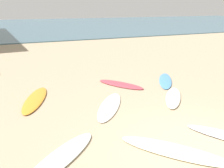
{
  "coord_description": "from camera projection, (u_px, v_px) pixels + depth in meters",
  "views": [
    {
      "loc": [
        -3.47,
        -3.34,
        3.02
      ],
      "look_at": [
        -0.24,
        4.3,
        0.3
      ],
      "focal_mm": 38.23,
      "sensor_mm": 36.0,
      "label": 1
    }
  ],
  "objects": [
    {
      "name": "surfboard_0",
      "position": [
        173.0,
        97.0,
        8.18
      ],
      "size": [
        1.7,
        1.94,
        0.08
      ],
      "primitive_type": "ellipsoid",
      "rotation": [
        0.0,
        0.0,
        2.46
      ],
      "color": "silver",
      "rests_on": "ground_plane"
    },
    {
      "name": "surfboard_3",
      "position": [
        110.0,
        106.0,
        7.49
      ],
      "size": [
        1.77,
        2.25,
        0.06
      ],
      "primitive_type": "ellipsoid",
      "rotation": [
        0.0,
        0.0,
        2.56
      ],
      "color": "silver",
      "rests_on": "ground_plane"
    },
    {
      "name": "surfboard_6",
      "position": [
        35.0,
        99.0,
        7.99
      ],
      "size": [
        1.35,
        2.52,
        0.08
      ],
      "primitive_type": "ellipsoid",
      "rotation": [
        0.0,
        0.0,
        2.81
      ],
      "color": "orange",
      "rests_on": "ground_plane"
    },
    {
      "name": "ground_plane",
      "position": [
        200.0,
        153.0,
        5.15
      ],
      "size": [
        120.0,
        120.0,
        0.0
      ],
      "primitive_type": "plane",
      "color": "tan"
    },
    {
      "name": "surfboard_8",
      "position": [
        174.0,
        150.0,
        5.18
      ],
      "size": [
        2.05,
        2.24,
        0.06
      ],
      "primitive_type": "ellipsoid",
      "rotation": [
        0.0,
        0.0,
        3.86
      ],
      "color": "#F2EFBF",
      "rests_on": "ground_plane"
    },
    {
      "name": "surfboard_5",
      "position": [
        165.0,
        81.0,
        10.03
      ],
      "size": [
        1.68,
        2.17,
        0.07
      ],
      "primitive_type": "ellipsoid",
      "rotation": [
        0.0,
        0.0,
        2.55
      ],
      "color": "#4E95D8",
      "rests_on": "ground_plane"
    },
    {
      "name": "ocean_water",
      "position": [
        32.0,
        25.0,
        38.54
      ],
      "size": [
        120.0,
        40.0,
        0.08
      ],
      "primitive_type": "cube",
      "color": "#426675",
      "rests_on": "ground_plane"
    },
    {
      "name": "surfboard_4",
      "position": [
        121.0,
        84.0,
        9.54
      ],
      "size": [
        1.59,
        2.03,
        0.07
      ],
      "primitive_type": "ellipsoid",
      "rotation": [
        0.0,
        0.0,
        3.71
      ],
      "color": "#D84351",
      "rests_on": "ground_plane"
    },
    {
      "name": "surfboard_2",
      "position": [
        61.0,
        157.0,
        4.93
      ],
      "size": [
        2.03,
        1.84,
        0.08
      ],
      "primitive_type": "ellipsoid",
      "rotation": [
        0.0,
        0.0,
        -0.87
      ],
      "color": "white",
      "rests_on": "ground_plane"
    }
  ]
}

